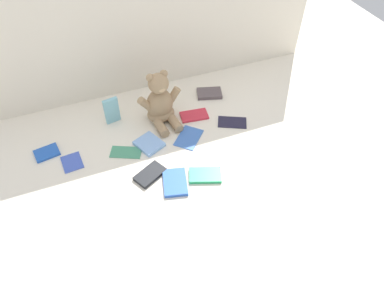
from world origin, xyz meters
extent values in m
plane|color=silver|center=(0.00, 0.00, 0.00)|extent=(3.20, 3.20, 0.00)
cube|color=silver|center=(0.00, 0.48, 0.38)|extent=(1.70, 0.03, 0.75)
ellipsoid|color=#9E7F5B|center=(-0.06, 0.21, 0.08)|extent=(0.14, 0.11, 0.16)
ellipsoid|color=#9E7F5B|center=(-0.06, 0.20, 0.03)|extent=(0.14, 0.12, 0.06)
sphere|color=#9E7F5B|center=(-0.06, 0.20, 0.20)|extent=(0.10, 0.10, 0.09)
ellipsoid|color=tan|center=(-0.06, 0.17, 0.20)|extent=(0.04, 0.03, 0.03)
sphere|color=#9E7F5B|center=(-0.09, 0.21, 0.24)|extent=(0.04, 0.04, 0.03)
sphere|color=#9E7F5B|center=(-0.03, 0.22, 0.24)|extent=(0.04, 0.04, 0.03)
cylinder|color=#9E7F5B|center=(-0.13, 0.20, 0.11)|extent=(0.08, 0.04, 0.09)
cylinder|color=#9E7F5B|center=(0.01, 0.21, 0.11)|extent=(0.08, 0.04, 0.09)
cylinder|color=#9E7F5B|center=(-0.09, 0.12, 0.02)|extent=(0.05, 0.10, 0.04)
cylinder|color=#9E7F5B|center=(-0.02, 0.12, 0.02)|extent=(0.05, 0.10, 0.04)
cube|color=#2052B4|center=(-0.59, 0.16, 0.01)|extent=(0.11, 0.09, 0.01)
cube|color=black|center=(-0.21, -0.12, 0.01)|extent=(0.15, 0.12, 0.02)
cube|color=#3B67B8|center=(0.02, 0.03, 0.00)|extent=(0.16, 0.16, 0.01)
cube|color=#3B54B8|center=(-0.50, 0.07, 0.00)|extent=(0.09, 0.11, 0.01)
cube|color=#53484B|center=(0.23, 0.28, 0.01)|extent=(0.14, 0.11, 0.02)
cube|color=blue|center=(-0.13, -0.19, 0.01)|extent=(0.12, 0.15, 0.02)
cube|color=#408B68|center=(-0.27, 0.04, 0.00)|extent=(0.15, 0.12, 0.01)
cube|color=#7CBCCC|center=(-0.28, 0.26, 0.07)|extent=(0.07, 0.03, 0.14)
cube|color=#7EA9E3|center=(-0.16, 0.05, 0.01)|extent=(0.14, 0.14, 0.02)
cube|color=#C22939|center=(0.09, 0.16, 0.01)|extent=(0.14, 0.09, 0.01)
cube|color=#1E1C31|center=(0.24, 0.05, 0.00)|extent=(0.15, 0.13, 0.01)
cube|color=#25A765|center=(0.00, -0.20, 0.01)|extent=(0.15, 0.12, 0.01)
camera|label=1|loc=(-0.38, -1.05, 1.17)|focal=33.73mm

